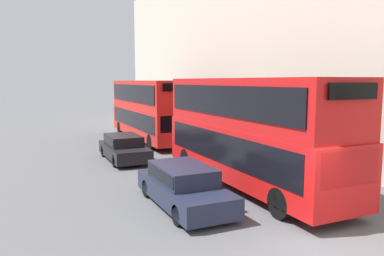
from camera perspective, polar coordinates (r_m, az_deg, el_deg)
bus_leading at (r=15.28m, az=8.60°, el=0.12°), size 2.59×10.45×4.38m
bus_second_in_queue at (r=27.24m, az=-6.66°, el=3.14°), size 2.59×11.21×4.29m
car_dark_sedan at (r=12.94m, az=-1.33°, el=-8.61°), size 1.86×4.76×1.42m
car_hatchback at (r=20.58m, az=-10.35°, el=-2.85°), size 1.85×4.52×1.36m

